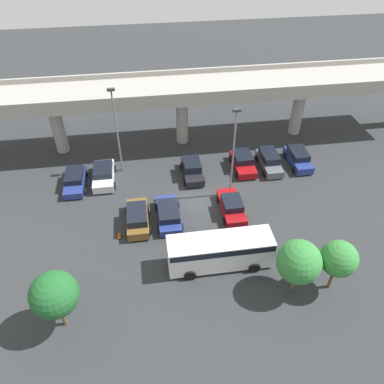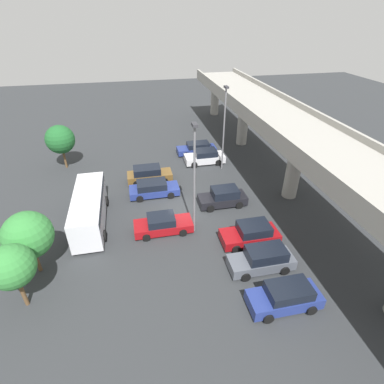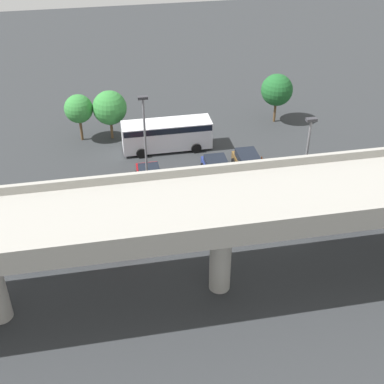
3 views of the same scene
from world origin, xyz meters
TOP-DOWN VIEW (x-y plane):
  - ground_plane at (0.00, 0.00)m, footprint 113.81×113.81m
  - highway_overpass at (0.00, 10.48)m, footprint 54.44×6.15m
  - parked_car_0 at (-11.37, 4.01)m, footprint 2.07×4.73m
  - parked_car_1 at (-8.61, 4.32)m, footprint 2.23×4.55m
  - parked_car_2 at (-5.53, -2.35)m, footprint 2.08×4.51m
  - parked_car_3 at (-2.81, -2.16)m, footprint 2.17×4.68m
  - parked_car_4 at (0.14, 3.84)m, footprint 2.06×4.32m
  - parked_car_5 at (2.84, -1.99)m, footprint 2.07×4.63m
  - parked_car_6 at (5.50, 4.39)m, footprint 2.19×4.39m
  - parked_car_7 at (8.23, 4.16)m, footprint 1.99×4.48m
  - parked_car_8 at (11.39, 4.25)m, footprint 2.02×4.36m
  - shuttle_bus at (0.57, -7.67)m, footprint 7.94×2.55m
  - lamp_post_near_aisle at (3.28, 0.48)m, footprint 0.70×0.35m
  - lamp_post_mid_lot at (-6.83, 5.84)m, footprint 0.70×0.35m
  - tree_front_left at (-10.72, -11.22)m, footprint 3.06×3.06m
  - tree_front_centre at (5.32, -10.76)m, footprint 3.12×3.12m
  - tree_front_right at (8.10, -10.95)m, footprint 2.60×2.60m
  - traffic_cone at (-7.12, -3.73)m, footprint 0.44×0.44m

SIDE VIEW (x-z plane):
  - ground_plane at x=0.00m, z-range 0.00..0.00m
  - traffic_cone at x=-7.12m, z-range -0.02..0.68m
  - parked_car_5 at x=2.84m, z-range -0.06..1.41m
  - parked_car_0 at x=-11.37m, z-range -0.02..1.38m
  - parked_car_3 at x=-2.81m, z-range -0.02..1.42m
  - parked_car_6 at x=5.50m, z-range -0.05..1.55m
  - parked_car_8 at x=11.39m, z-range -0.03..1.55m
  - parked_car_1 at x=-8.61m, z-range -0.03..1.55m
  - parked_car_4 at x=0.14m, z-range -0.05..1.61m
  - parked_car_7 at x=8.23m, z-range -0.04..1.62m
  - parked_car_2 at x=-5.53m, z-range -0.03..1.64m
  - shuttle_bus at x=0.57m, z-range 0.26..2.96m
  - tree_front_centre at x=5.32m, z-range 0.76..5.42m
  - tree_front_right at x=8.10m, z-range 0.92..5.37m
  - tree_front_left at x=-10.72m, z-range 0.90..5.77m
  - lamp_post_mid_lot at x=-6.83m, z-range 0.70..9.63m
  - lamp_post_near_aisle at x=3.28m, z-range 0.70..9.63m
  - highway_overpass at x=0.00m, z-range 2.18..9.43m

